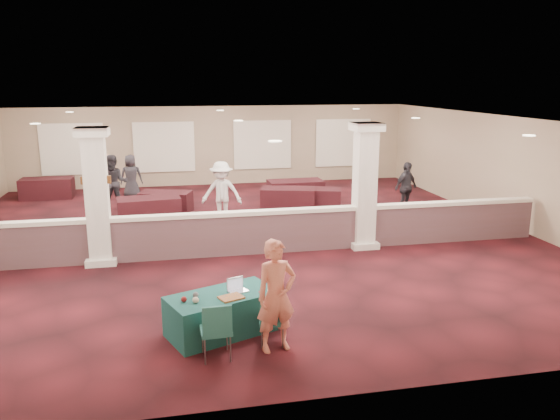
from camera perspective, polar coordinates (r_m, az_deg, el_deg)
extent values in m
plane|color=#421016|center=(15.11, -4.15, -2.84)|extent=(16.00, 16.00, 0.00)
cube|color=gray|center=(22.61, -6.90, 6.69)|extent=(16.00, 0.04, 3.20)
cube|color=gray|center=(7.15, 4.17, -8.21)|extent=(16.00, 0.04, 3.20)
cube|color=gray|center=(17.62, 22.56, 3.84)|extent=(0.04, 16.00, 3.20)
cube|color=white|center=(14.54, -4.36, 9.35)|extent=(16.00, 16.00, 0.02)
cube|color=brown|center=(13.54, -3.35, -2.57)|extent=(15.60, 0.20, 1.00)
cube|color=white|center=(13.40, -3.38, -0.30)|extent=(15.60, 0.28, 0.10)
cube|color=silver|center=(13.26, -18.56, 1.30)|extent=(0.50, 0.50, 3.20)
cube|color=silver|center=(13.64, -18.09, -4.96)|extent=(0.70, 0.70, 0.16)
cube|color=silver|center=(13.04, -19.06, 7.75)|extent=(0.72, 0.72, 0.20)
cube|color=silver|center=(14.01, 8.83, 2.47)|extent=(0.50, 0.50, 3.20)
cube|color=silver|center=(14.38, 8.61, -3.49)|extent=(0.70, 0.70, 0.16)
cube|color=silver|center=(13.81, 9.06, 8.59)|extent=(0.72, 0.72, 0.20)
cylinder|color=brown|center=(13.22, -19.89, 2.93)|extent=(0.12, 0.12, 0.18)
cylinder|color=white|center=(13.22, -19.89, 2.93)|extent=(0.09, 0.09, 0.10)
cylinder|color=brown|center=(13.15, -17.48, 3.06)|extent=(0.12, 0.12, 0.18)
cylinder|color=white|center=(13.15, -17.48, 3.06)|extent=(0.09, 0.09, 0.10)
cube|color=#103C3A|center=(9.52, -6.03, -10.70)|extent=(2.03, 1.52, 0.70)
cube|color=#215E62|center=(9.09, -0.84, -11.46)|extent=(0.48, 0.48, 0.05)
cube|color=#215E62|center=(8.82, -0.80, -10.65)|extent=(0.40, 0.11, 0.40)
cylinder|color=slate|center=(9.02, -1.92, -13.18)|extent=(0.02, 0.02, 0.38)
cylinder|color=slate|center=(9.03, 0.32, -13.14)|extent=(0.02, 0.02, 0.38)
cylinder|color=slate|center=(9.33, -1.94, -12.23)|extent=(0.02, 0.02, 0.38)
cylinder|color=slate|center=(9.34, 0.21, -12.20)|extent=(0.02, 0.02, 0.38)
cube|color=#215E62|center=(8.70, -6.72, -12.34)|extent=(0.49, 0.49, 0.06)
cube|color=#215E62|center=(8.40, -6.58, -11.39)|extent=(0.45, 0.07, 0.45)
cylinder|color=slate|center=(8.62, -7.84, -14.46)|extent=(0.03, 0.03, 0.43)
cylinder|color=slate|center=(8.66, -5.19, -14.25)|extent=(0.03, 0.03, 0.43)
cylinder|color=slate|center=(8.97, -8.10, -13.31)|extent=(0.03, 0.03, 0.43)
cylinder|color=slate|center=(9.00, -5.56, -13.12)|extent=(0.03, 0.03, 0.43)
imported|color=#CE6E59|center=(8.70, -0.39, -8.95)|extent=(0.74, 0.58, 1.83)
cube|color=black|center=(17.07, -13.51, 0.03)|extent=(1.95, 1.13, 0.75)
cube|color=black|center=(18.22, 0.84, 1.20)|extent=(1.96, 1.34, 0.72)
cube|color=black|center=(18.42, 3.77, 1.23)|extent=(1.84, 1.32, 0.68)
cube|color=black|center=(21.69, -23.15, 2.11)|extent=(1.82, 0.92, 0.74)
cube|color=black|center=(18.29, -11.83, 0.86)|extent=(1.81, 1.30, 0.66)
cube|color=black|center=(19.32, 1.62, 1.98)|extent=(1.94, 1.01, 0.78)
imported|color=black|center=(18.77, -16.93, 2.73)|extent=(0.89, 0.49, 1.85)
imported|color=silver|center=(16.47, -6.12, 1.83)|extent=(1.30, 0.86, 1.87)
imported|color=black|center=(18.10, 13.01, 2.29)|extent=(1.08, 0.85, 1.67)
imported|color=black|center=(20.49, -15.28, 3.37)|extent=(0.80, 0.43, 1.62)
cube|color=silver|center=(9.46, -4.39, -8.46)|extent=(0.38, 0.32, 0.02)
cube|color=silver|center=(9.51, -4.73, -7.61)|extent=(0.30, 0.13, 0.21)
cube|color=silver|center=(9.51, -4.71, -7.70)|extent=(0.27, 0.11, 0.18)
cube|color=#C7681F|center=(9.20, -5.12, -9.09)|extent=(0.46, 0.41, 0.03)
sphere|color=beige|center=(9.07, -8.80, -9.28)|extent=(0.11, 0.11, 0.11)
sphere|color=maroon|center=(9.14, -10.01, -9.18)|extent=(0.10, 0.10, 0.10)
sphere|color=#4D4C51|center=(9.29, -8.81, -8.75)|extent=(0.10, 0.10, 0.10)
cube|color=#AC1215|center=(9.44, -1.93, -8.49)|extent=(0.12, 0.07, 0.01)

